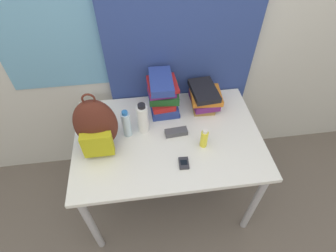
% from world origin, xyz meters
% --- Properties ---
extents(ground_plane, '(12.00, 12.00, 0.00)m').
position_xyz_m(ground_plane, '(0.00, 0.00, 0.00)').
color(ground_plane, '#665B51').
extents(wall_back, '(6.00, 0.06, 2.50)m').
position_xyz_m(wall_back, '(-0.00, 0.93, 1.25)').
color(wall_back, beige).
rests_on(wall_back, ground_plane).
extents(curtain_blue, '(1.06, 0.04, 2.50)m').
position_xyz_m(curtain_blue, '(0.16, 0.88, 1.25)').
color(curtain_blue, navy).
rests_on(curtain_blue, ground_plane).
extents(desk, '(1.25, 0.85, 0.78)m').
position_xyz_m(desk, '(0.00, 0.42, 0.69)').
color(desk, silver).
rests_on(desk, ground_plane).
extents(backpack, '(0.26, 0.20, 0.43)m').
position_xyz_m(backpack, '(-0.44, 0.40, 0.96)').
color(backpack, '#512319').
rests_on(backpack, desk).
extents(book_stack_left, '(0.22, 0.30, 0.28)m').
position_xyz_m(book_stack_left, '(-0.00, 0.70, 0.91)').
color(book_stack_left, navy).
rests_on(book_stack_left, desk).
extents(book_stack_center, '(0.23, 0.28, 0.16)m').
position_xyz_m(book_stack_center, '(0.30, 0.69, 0.86)').
color(book_stack_center, olive).
rests_on(book_stack_center, desk).
extents(water_bottle, '(0.06, 0.06, 0.21)m').
position_xyz_m(water_bottle, '(-0.27, 0.48, 0.88)').
color(water_bottle, silver).
rests_on(water_bottle, desk).
extents(sports_bottle, '(0.08, 0.08, 0.23)m').
position_xyz_m(sports_bottle, '(-0.16, 0.50, 0.89)').
color(sports_bottle, white).
rests_on(sports_bottle, desk).
extents(sunscreen_bottle, '(0.05, 0.05, 0.15)m').
position_xyz_m(sunscreen_bottle, '(0.22, 0.32, 0.84)').
color(sunscreen_bottle, yellow).
rests_on(sunscreen_bottle, desk).
extents(cell_phone, '(0.06, 0.09, 0.02)m').
position_xyz_m(cell_phone, '(0.07, 0.19, 0.78)').
color(cell_phone, '#2D2D33').
rests_on(cell_phone, desk).
extents(sunglasses_case, '(0.15, 0.07, 0.04)m').
position_xyz_m(sunglasses_case, '(0.06, 0.43, 0.79)').
color(sunglasses_case, '#47474C').
rests_on(sunglasses_case, desk).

